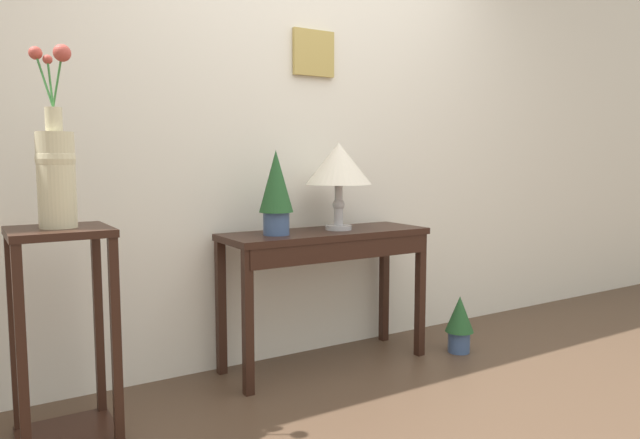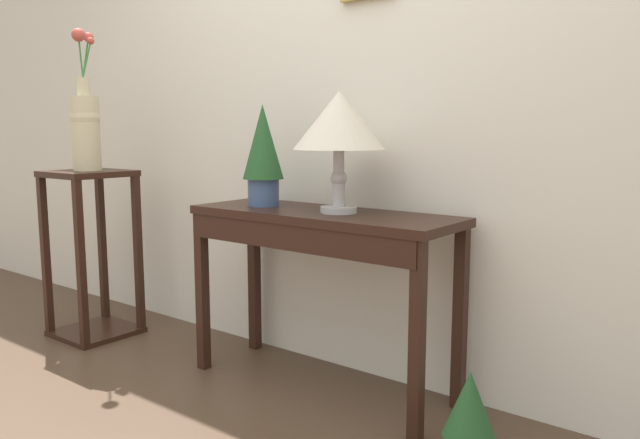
{
  "view_description": "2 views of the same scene",
  "coord_description": "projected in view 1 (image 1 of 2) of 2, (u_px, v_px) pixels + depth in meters",
  "views": [
    {
      "loc": [
        -1.69,
        -1.47,
        1.13
      ],
      "look_at": [
        -0.0,
        1.24,
        0.8
      ],
      "focal_mm": 32.81,
      "sensor_mm": 36.0,
      "label": 1
    },
    {
      "loc": [
        1.52,
        -0.78,
        1.07
      ],
      "look_at": [
        0.0,
        1.16,
        0.71
      ],
      "focal_mm": 34.81,
      "sensor_mm": 36.0,
      "label": 2
    }
  ],
  "objects": [
    {
      "name": "potted_plant_floor",
      "position": [
        459.0,
        321.0,
        3.41
      ],
      "size": [
        0.17,
        0.17,
        0.34
      ],
      "color": "#3D5684",
      "rests_on": "ground"
    },
    {
      "name": "flower_vase_tall",
      "position": [
        56.0,
        167.0,
        2.25
      ],
      "size": [
        0.15,
        0.17,
        0.7
      ],
      "color": "beige",
      "rests_on": "pedestal_stand_left"
    },
    {
      "name": "console_table",
      "position": [
        327.0,
        252.0,
        3.15
      ],
      "size": [
        1.15,
        0.4,
        0.75
      ],
      "color": "black",
      "rests_on": "ground"
    },
    {
      "name": "potted_plant_on_console",
      "position": [
        276.0,
        189.0,
        2.96
      ],
      "size": [
        0.18,
        0.18,
        0.43
      ],
      "color": "#3D5684",
      "rests_on": "console_table"
    },
    {
      "name": "back_wall_with_art",
      "position": [
        299.0,
        112.0,
        3.34
      ],
      "size": [
        9.0,
        0.13,
        2.8
      ],
      "color": "silver",
      "rests_on": "ground"
    },
    {
      "name": "table_lamp",
      "position": [
        339.0,
        166.0,
        3.17
      ],
      "size": [
        0.36,
        0.36,
        0.47
      ],
      "color": "#B7B7BC",
      "rests_on": "console_table"
    },
    {
      "name": "pedestal_stand_left",
      "position": [
        64.0,
        336.0,
        2.32
      ],
      "size": [
        0.37,
        0.37,
        0.87
      ],
      "color": "black",
      "rests_on": "ground"
    }
  ]
}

